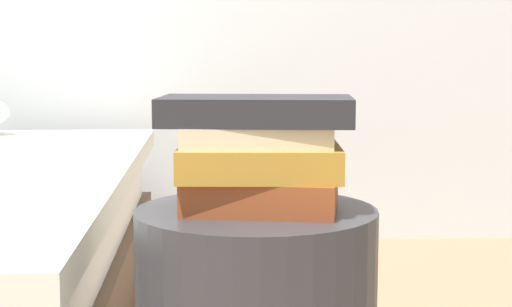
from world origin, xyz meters
name	(u,v)px	position (x,y,z in m)	size (l,w,h in m)	color
book_rust	(262,194)	(0.01, -0.01, 0.54)	(0.22, 0.15, 0.05)	#994723
book_ochre	(260,161)	(0.01, 0.00, 0.59)	(0.24, 0.18, 0.05)	#B7842D
book_cream	(254,135)	(0.00, 0.01, 0.63)	(0.22, 0.16, 0.03)	beige
book_charcoal	(254,111)	(0.00, 0.00, 0.66)	(0.29, 0.16, 0.04)	#28282D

